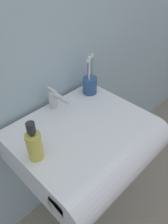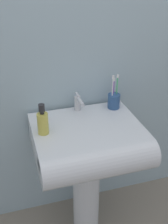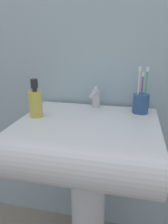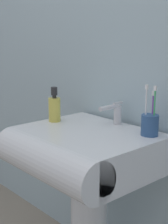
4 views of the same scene
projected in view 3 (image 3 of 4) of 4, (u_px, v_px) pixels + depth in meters
name	position (u px, v px, depth m)	size (l,w,h in m)	color
wall_back	(100.00, 26.00, 1.08)	(5.00, 0.05, 2.40)	#9EB7C1
sink_pedestal	(88.00, 208.00, 1.12)	(0.17, 0.17, 0.63)	white
sink_basin	(86.00, 143.00, 0.93)	(0.60, 0.54, 0.17)	white
faucet	(95.00, 97.00, 1.10)	(0.04, 0.15, 0.11)	silver
toothbrush_cup	(141.00, 103.00, 1.03)	(0.08, 0.08, 0.22)	#2D5184
soap_bottle	(36.00, 102.00, 0.98)	(0.06, 0.06, 0.17)	gold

